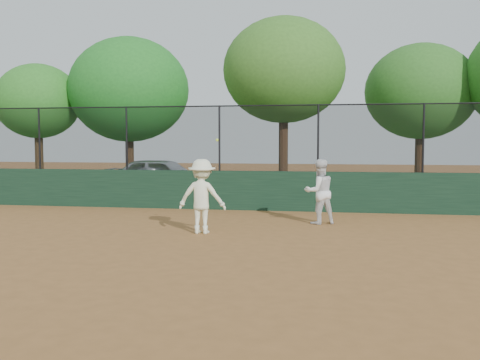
% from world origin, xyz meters
% --- Properties ---
extents(ground, '(80.00, 80.00, 0.00)m').
position_xyz_m(ground, '(0.00, 0.00, 0.00)').
color(ground, '#935E2F').
rests_on(ground, ground).
extents(back_wall, '(26.00, 0.20, 1.20)m').
position_xyz_m(back_wall, '(0.00, 6.00, 0.60)').
color(back_wall, '#183622').
rests_on(back_wall, ground).
extents(grass_strip, '(36.00, 12.00, 0.01)m').
position_xyz_m(grass_strip, '(0.00, 12.00, 0.00)').
color(grass_strip, '#274D18').
rests_on(grass_strip, ground).
extents(parked_car, '(4.43, 1.85, 1.50)m').
position_xyz_m(parked_car, '(-3.43, 9.43, 0.75)').
color(parked_car, silver).
rests_on(parked_car, ground).
extents(player_second, '(0.99, 0.91, 1.65)m').
position_xyz_m(player_second, '(2.61, 3.61, 0.82)').
color(player_second, white).
rests_on(player_second, ground).
extents(player_main, '(1.11, 0.65, 2.16)m').
position_xyz_m(player_main, '(0.00, 1.72, 0.85)').
color(player_main, white).
rests_on(player_main, ground).
extents(fence_assembly, '(26.00, 0.06, 2.00)m').
position_xyz_m(fence_assembly, '(-0.03, 6.00, 2.24)').
color(fence_assembly, black).
rests_on(fence_assembly, back_wall).
extents(tree_0, '(3.72, 3.38, 5.45)m').
position_xyz_m(tree_0, '(-9.69, 11.38, 3.82)').
color(tree_0, '#483019').
rests_on(tree_0, ground).
extents(tree_1, '(5.17, 4.70, 6.54)m').
position_xyz_m(tree_1, '(-5.72, 11.88, 4.30)').
color(tree_1, '#432B17').
rests_on(tree_1, ground).
extents(tree_2, '(4.62, 4.20, 6.78)m').
position_xyz_m(tree_2, '(1.07, 10.33, 4.77)').
color(tree_2, '#432918').
rests_on(tree_2, ground).
extents(tree_3, '(4.54, 4.13, 6.11)m').
position_xyz_m(tree_3, '(6.47, 13.03, 4.14)').
color(tree_3, '#3C2414').
rests_on(tree_3, ground).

